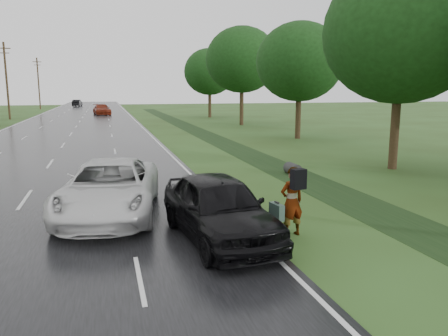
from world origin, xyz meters
TOP-DOWN VIEW (x-y plane):
  - road at (0.00, 45.00)m, footprint 14.00×180.00m
  - edge_stripe_east at (6.75, 45.00)m, footprint 0.12×180.00m
  - edge_stripe_west at (-6.75, 45.00)m, footprint 0.12×180.00m
  - center_line at (0.00, 45.00)m, footprint 0.12×180.00m
  - drainage_ditch at (11.50, 18.71)m, footprint 2.20×120.00m
  - utility_pole_far at (-9.20, 55.00)m, footprint 1.60×0.26m
  - utility_pole_distant at (-9.20, 85.00)m, footprint 1.60×0.26m
  - tree_east_b at (17.00, 10.00)m, footprint 7.60×7.60m
  - tree_east_c at (18.20, 24.00)m, footprint 7.00×7.00m
  - tree_east_d at (17.80, 38.00)m, footprint 8.00×8.00m
  - tree_east_f at (17.50, 52.00)m, footprint 7.20×7.20m
  - pedestrian at (7.78, 1.84)m, footprint 0.95×0.74m
  - white_pickup at (3.00, 5.17)m, footprint 3.79×6.56m
  - dark_sedan at (5.76, 2.00)m, footprint 2.61×5.33m
  - far_car_red at (2.65, 62.25)m, footprint 3.02×5.84m
  - far_car_dark at (-2.90, 98.03)m, footprint 2.17×4.78m

SIDE VIEW (x-z plane):
  - road at x=0.00m, z-range 0.00..0.04m
  - drainage_ditch at x=11.50m, z-range -0.24..0.32m
  - edge_stripe_east at x=6.75m, z-range 0.04..0.05m
  - edge_stripe_west at x=-6.75m, z-range 0.04..0.05m
  - center_line at x=0.00m, z-range 0.04..0.05m
  - far_car_dark at x=-2.90m, z-range 0.04..1.56m
  - far_car_red at x=2.65m, z-range 0.04..1.66m
  - white_pickup at x=3.00m, z-range 0.04..1.76m
  - dark_sedan at x=5.76m, z-range 0.04..1.79m
  - pedestrian at x=7.78m, z-range 0.03..1.97m
  - utility_pole_far at x=-9.20m, z-range 0.20..10.20m
  - utility_pole_distant at x=-9.20m, z-range 0.20..10.20m
  - tree_east_c at x=18.20m, z-range 1.49..10.78m
  - tree_east_f at x=17.50m, z-range 1.56..11.18m
  - tree_east_b at x=17.00m, z-range 1.63..11.74m
  - tree_east_d at x=17.80m, z-range 1.77..12.53m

